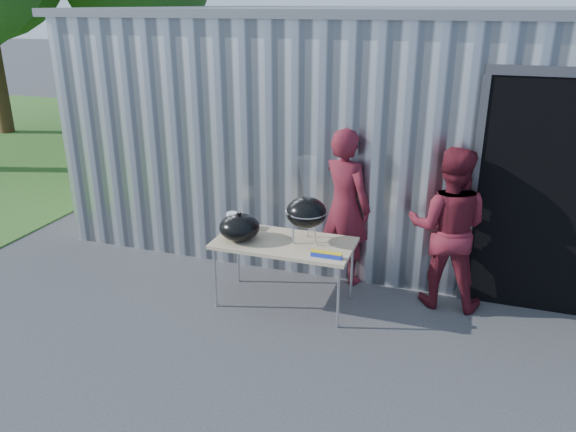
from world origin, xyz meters
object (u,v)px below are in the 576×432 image
(folding_table, at_px, (284,245))
(person_bystander, at_px, (448,228))
(kettle_grill, at_px, (306,205))
(person_cook, at_px, (344,206))

(folding_table, xyz_separation_m, person_bystander, (1.66, 0.58, 0.19))
(kettle_grill, xyz_separation_m, person_bystander, (1.44, 0.51, -0.27))
(folding_table, distance_m, person_bystander, 1.77)
(person_cook, distance_m, person_bystander, 1.21)
(folding_table, relative_size, person_bystander, 0.84)
(person_cook, bearing_deg, person_bystander, -169.05)
(folding_table, distance_m, kettle_grill, 0.52)
(folding_table, xyz_separation_m, person_cook, (0.47, 0.79, 0.23))
(folding_table, height_order, person_cook, person_cook)
(kettle_grill, relative_size, person_cook, 0.50)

